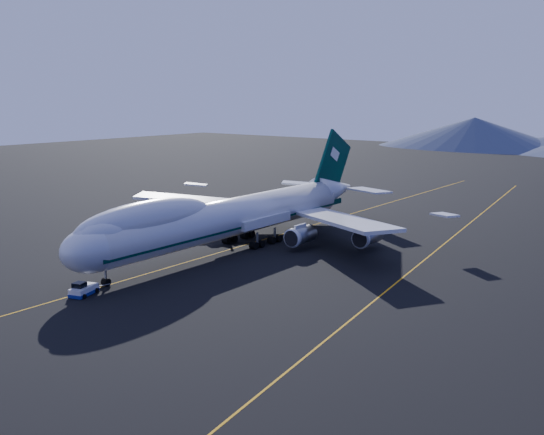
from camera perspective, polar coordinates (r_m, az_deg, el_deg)
The scene contains 5 objects.
ground at distance 105.47m, azimuth -3.78°, elevation -2.96°, with size 500.00×500.00×0.00m, color black.
taxiway_line_main at distance 105.47m, azimuth -3.78°, elevation -2.95°, with size 0.25×220.00×0.01m, color orange.
taxiway_line_side at distance 97.82m, azimuth 13.57°, elevation -4.39°, with size 0.25×200.00×0.01m, color orange.
boeing_747 at distance 104.22m, azimuth -3.81°, elevation 0.14°, with size 59.62×72.43×19.37m.
pushback_tug at distance 84.95m, azimuth -17.29°, elevation -6.60°, with size 3.32×4.58×1.80m.
Camera 1 is at (68.03, -76.33, 25.91)m, focal length 40.00 mm.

